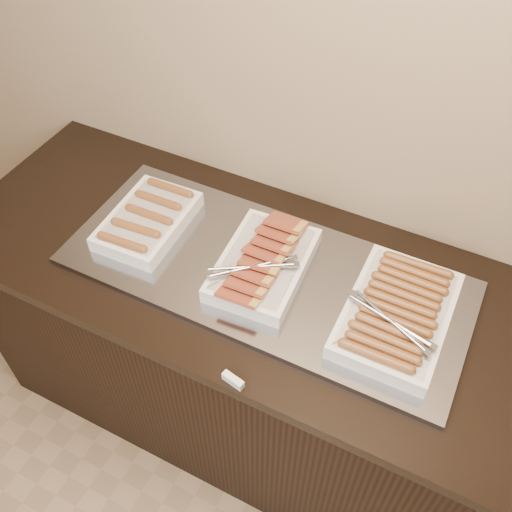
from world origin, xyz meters
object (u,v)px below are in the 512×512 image
(warming_tray, at_px, (264,273))
(dish_center, at_px, (263,263))
(dish_left, at_px, (148,220))
(counter, at_px, (266,357))
(dish_right, at_px, (397,314))

(warming_tray, height_order, dish_center, dish_center)
(warming_tray, height_order, dish_left, dish_left)
(dish_left, bearing_deg, dish_center, -2.79)
(counter, bearing_deg, warming_tray, 180.00)
(warming_tray, bearing_deg, dish_right, -0.43)
(dish_right, bearing_deg, counter, 179.37)
(dish_center, relative_size, dish_right, 0.94)
(dish_left, relative_size, dish_center, 0.89)
(dish_left, bearing_deg, dish_right, -2.45)
(dish_left, relative_size, dish_right, 0.84)
(dish_left, xyz_separation_m, dish_right, (0.81, -0.00, 0.00))
(counter, height_order, dish_right, dish_right)
(counter, xyz_separation_m, dish_center, (-0.02, -0.00, 0.50))
(dish_center, bearing_deg, dish_right, -3.64)
(warming_tray, bearing_deg, counter, 0.00)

